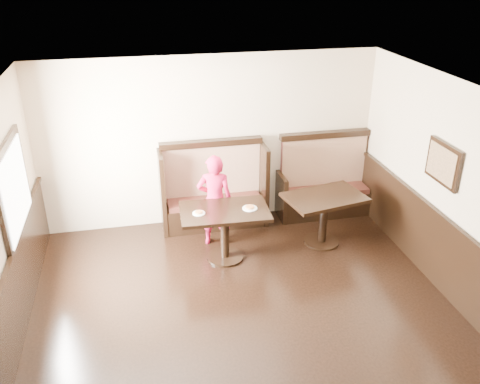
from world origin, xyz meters
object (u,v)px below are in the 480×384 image
object	(u,v)px
booth_main	(214,195)
booth_neighbor	(324,187)
child	(215,201)
table_main	(225,221)
table_neighbor	(324,208)

from	to	relation	value
booth_main	booth_neighbor	bearing A→B (deg)	-0.05
booth_neighbor	child	distance (m)	2.15
booth_main	table_main	world-z (taller)	booth_main
table_main	child	bearing A→B (deg)	100.05
booth_main	table_neighbor	world-z (taller)	booth_main
table_neighbor	booth_main	bearing A→B (deg)	136.44
table_main	booth_main	bearing A→B (deg)	91.46
booth_neighbor	table_main	world-z (taller)	booth_neighbor
booth_main	table_main	size ratio (longest dim) A/B	1.33
table_main	table_neighbor	size ratio (longest dim) A/B	1.00
table_neighbor	table_main	bearing A→B (deg)	173.02
table_neighbor	child	xyz separation A→B (m)	(-1.65, 0.35, 0.13)
booth_main	child	world-z (taller)	child
booth_main	booth_neighbor	world-z (taller)	same
table_neighbor	child	bearing A→B (deg)	156.65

